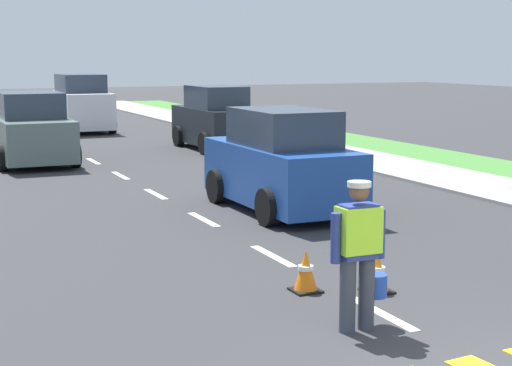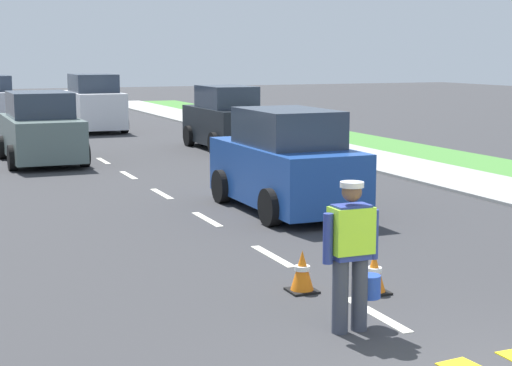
{
  "view_description": "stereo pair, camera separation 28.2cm",
  "coord_description": "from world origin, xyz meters",
  "px_view_note": "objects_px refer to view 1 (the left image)",
  "views": [
    {
      "loc": [
        -5.09,
        -5.12,
        3.02
      ],
      "look_at": [
        -0.17,
        5.94,
        1.1
      ],
      "focal_mm": 57.13,
      "sensor_mm": 36.0,
      "label": 1
    },
    {
      "loc": [
        -4.83,
        -5.23,
        3.02
      ],
      "look_at": [
        -0.17,
        5.94,
        1.1
      ],
      "focal_mm": 57.13,
      "sensor_mm": 36.0,
      "label": 2
    }
  ],
  "objects_px": {
    "car_outgoing_ahead": "(281,164)",
    "car_parked_far": "(215,120)",
    "traffic_cone_near": "(377,272)",
    "road_worker": "(359,248)",
    "traffic_cone_far": "(306,271)",
    "car_outgoing_far": "(81,105)",
    "car_oncoming_second": "(31,130)"
  },
  "relations": [
    {
      "from": "car_parked_far",
      "to": "car_oncoming_second",
      "type": "xyz_separation_m",
      "value": [
        -5.93,
        -1.11,
        -0.02
      ]
    },
    {
      "from": "car_outgoing_ahead",
      "to": "traffic_cone_near",
      "type": "bearing_deg",
      "value": -103.11
    },
    {
      "from": "car_parked_far",
      "to": "car_outgoing_ahead",
      "type": "bearing_deg",
      "value": -104.18
    },
    {
      "from": "traffic_cone_near",
      "to": "road_worker",
      "type": "bearing_deg",
      "value": -130.34
    },
    {
      "from": "traffic_cone_far",
      "to": "road_worker",
      "type": "bearing_deg",
      "value": -95.58
    },
    {
      "from": "traffic_cone_near",
      "to": "traffic_cone_far",
      "type": "relative_size",
      "value": 0.98
    },
    {
      "from": "road_worker",
      "to": "traffic_cone_near",
      "type": "distance_m",
      "value": 1.64
    },
    {
      "from": "traffic_cone_near",
      "to": "car_oncoming_second",
      "type": "xyz_separation_m",
      "value": [
        -2.08,
        14.58,
        0.66
      ]
    },
    {
      "from": "car_oncoming_second",
      "to": "car_outgoing_far",
      "type": "height_order",
      "value": "car_outgoing_far"
    },
    {
      "from": "road_worker",
      "to": "car_oncoming_second",
      "type": "height_order",
      "value": "car_oncoming_second"
    },
    {
      "from": "road_worker",
      "to": "car_oncoming_second",
      "type": "bearing_deg",
      "value": 94.02
    },
    {
      "from": "traffic_cone_near",
      "to": "car_oncoming_second",
      "type": "bearing_deg",
      "value": 98.11
    },
    {
      "from": "traffic_cone_near",
      "to": "car_parked_far",
      "type": "bearing_deg",
      "value": 76.19
    },
    {
      "from": "car_outgoing_ahead",
      "to": "car_parked_far",
      "type": "xyz_separation_m",
      "value": [
        2.58,
        10.2,
        0.02
      ]
    },
    {
      "from": "traffic_cone_far",
      "to": "car_parked_far",
      "type": "height_order",
      "value": "car_parked_far"
    },
    {
      "from": "road_worker",
      "to": "car_outgoing_ahead",
      "type": "height_order",
      "value": "car_outgoing_ahead"
    },
    {
      "from": "traffic_cone_far",
      "to": "car_parked_far",
      "type": "bearing_deg",
      "value": 72.98
    },
    {
      "from": "car_parked_far",
      "to": "road_worker",
      "type": "bearing_deg",
      "value": -106.01
    },
    {
      "from": "car_outgoing_ahead",
      "to": "road_worker",
      "type": "bearing_deg",
      "value": -108.74
    },
    {
      "from": "car_oncoming_second",
      "to": "car_outgoing_far",
      "type": "relative_size",
      "value": 0.99
    },
    {
      "from": "road_worker",
      "to": "car_outgoing_ahead",
      "type": "xyz_separation_m",
      "value": [
        2.25,
        6.64,
        -0.01
      ]
    },
    {
      "from": "traffic_cone_near",
      "to": "traffic_cone_far",
      "type": "distance_m",
      "value": 0.91
    },
    {
      "from": "car_outgoing_far",
      "to": "car_oncoming_second",
      "type": "bearing_deg",
      "value": -110.13
    },
    {
      "from": "traffic_cone_near",
      "to": "car_parked_far",
      "type": "distance_m",
      "value": 16.17
    },
    {
      "from": "car_oncoming_second",
      "to": "car_parked_far",
      "type": "bearing_deg",
      "value": 10.61
    },
    {
      "from": "car_outgoing_ahead",
      "to": "car_oncoming_second",
      "type": "xyz_separation_m",
      "value": [
        -3.36,
        9.08,
        0.0
      ]
    },
    {
      "from": "car_outgoing_far",
      "to": "traffic_cone_near",
      "type": "bearing_deg",
      "value": -92.92
    },
    {
      "from": "car_outgoing_ahead",
      "to": "car_parked_far",
      "type": "distance_m",
      "value": 10.52
    },
    {
      "from": "traffic_cone_near",
      "to": "car_outgoing_ahead",
      "type": "xyz_separation_m",
      "value": [
        1.28,
        5.49,
        0.66
      ]
    },
    {
      "from": "traffic_cone_far",
      "to": "car_outgoing_ahead",
      "type": "xyz_separation_m",
      "value": [
        2.1,
        5.09,
        0.65
      ]
    },
    {
      "from": "car_oncoming_second",
      "to": "traffic_cone_near",
      "type": "bearing_deg",
      "value": -81.89
    },
    {
      "from": "car_outgoing_ahead",
      "to": "car_parked_far",
      "type": "bearing_deg",
      "value": 75.82
    }
  ]
}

